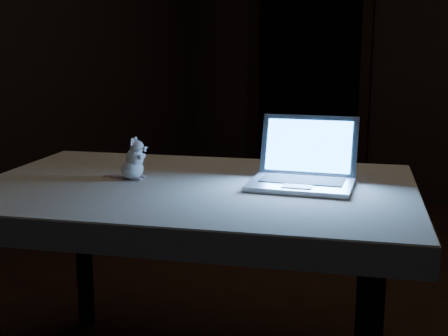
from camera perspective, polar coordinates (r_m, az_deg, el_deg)
The scene contains 5 objects.
doorway at distance 5.07m, azimuth 8.13°, elevation 10.05°, with size 1.06×0.36×2.13m, color black, non-canonical shape.
table at distance 2.14m, azimuth -2.75°, elevation -11.32°, with size 1.38×0.88×0.74m, color black, non-canonical shape.
tablecloth at distance 2.09m, azimuth -3.19°, elevation -2.31°, with size 1.46×0.97×0.09m, color beige, non-canonical shape.
laptop at distance 1.96m, azimuth 7.38°, elevation 1.39°, with size 0.34×0.29×0.23m, color #B6B5BA, non-canonical shape.
plush_mouse at distance 2.10m, azimuth -8.75°, elevation 0.89°, with size 0.11×0.11×0.15m, color white, non-canonical shape.
Camera 1 is at (0.83, -2.18, 1.21)m, focal length 48.00 mm.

